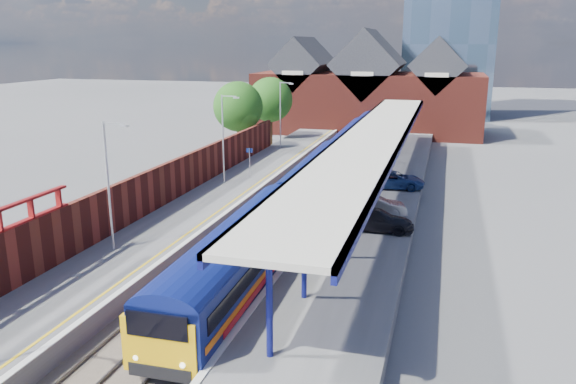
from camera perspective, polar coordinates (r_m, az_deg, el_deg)
name	(u,v)px	position (r m, az deg, el deg)	size (l,w,h in m)	color
ground	(323,177)	(51.63, 3.62, 1.54)	(240.00, 240.00, 0.00)	#5B5B5E
ballast_bed	(295,206)	(42.22, 0.72, -1.43)	(6.00, 76.00, 0.06)	#473D33
rails	(295,205)	(42.19, 0.72, -1.31)	(4.51, 76.00, 0.14)	slate
left_platform	(227,195)	(43.79, -6.24, -0.28)	(5.00, 76.00, 1.00)	#565659
right_platform	(375,206)	(41.00, 8.85, -1.42)	(6.00, 76.00, 1.00)	#565659
coping_left	(255,190)	(42.85, -3.34, 0.17)	(0.30, 76.00, 0.05)	silver
coping_right	(337,196)	(41.27, 4.95, -0.43)	(0.30, 76.00, 0.05)	silver
yellow_line	(248,190)	(43.05, -4.10, 0.20)	(0.14, 76.00, 0.01)	yellow
train	(338,157)	(50.06, 5.12, 3.57)	(3.11, 65.95, 3.45)	navy
canopy	(374,136)	(41.91, 8.74, 5.60)	(4.50, 52.00, 4.48)	navy
lamp_post_b	(110,178)	(31.05, -17.63, 1.35)	(1.48, 0.18, 7.00)	#A5A8AA
lamp_post_c	(224,133)	(44.99, -6.47, 5.97)	(1.48, 0.18, 7.00)	#A5A8AA
lamp_post_d	(282,111)	(59.97, -0.66, 8.28)	(1.48, 0.18, 7.00)	#A5A8AA
platform_sign	(250,158)	(46.75, -3.92, 3.50)	(0.55, 0.08, 2.50)	#A5A8AA
brick_wall	(154,188)	(38.77, -13.46, 0.38)	(0.35, 50.00, 3.86)	maroon
station_building	(368,92)	(78.11, 8.14, 10.00)	(30.00, 12.12, 13.78)	maroon
tree_near	(239,108)	(59.22, -4.99, 8.49)	(5.20, 5.20, 8.10)	#382314
tree_far	(271,101)	(66.41, -1.70, 9.22)	(5.20, 5.20, 8.10)	#382314
parked_car_silver	(374,206)	(36.80, 8.78, -1.41)	(1.42, 4.08, 1.34)	#A7A8AC
parked_car_dark	(376,220)	(34.05, 8.94, -2.80)	(1.83, 4.49, 1.30)	black
parked_car_blue	(393,180)	(44.18, 10.67, 1.24)	(2.20, 4.77, 1.33)	navy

